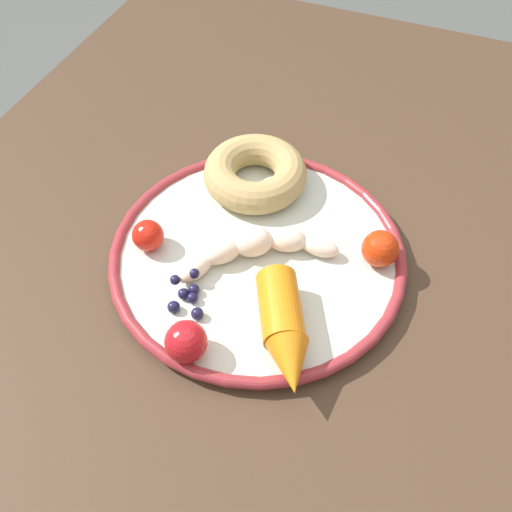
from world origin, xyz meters
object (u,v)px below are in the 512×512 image
at_px(donut, 255,173).
at_px(tomato_mid, 186,342).
at_px(tomato_near, 380,249).
at_px(banana, 256,247).
at_px(blueberry_pile, 187,296).
at_px(dining_table, 297,323).
at_px(tomato_far, 148,236).
at_px(plate, 256,258).
at_px(carrot_orange, 286,331).

height_order(donut, tomato_mid, tomato_mid).
height_order(tomato_near, tomato_mid, same).
height_order(banana, blueberry_pile, banana).
relative_size(dining_table, tomato_far, 32.34).
bearing_deg(donut, banana, 22.08).
relative_size(blueberry_pile, tomato_near, 1.29).
bearing_deg(donut, tomato_far, -28.52).
bearing_deg(blueberry_pile, dining_table, 131.53).
relative_size(banana, tomato_mid, 3.70).
distance_m(tomato_mid, tomato_far, 0.14).
xyz_separation_m(blueberry_pile, tomato_far, (-0.05, -0.07, 0.01)).
bearing_deg(dining_table, plate, -84.99).
height_order(plate, donut, donut).
bearing_deg(banana, carrot_orange, 36.43).
relative_size(dining_table, donut, 9.18).
height_order(tomato_mid, tomato_far, tomato_mid).
bearing_deg(blueberry_pile, tomato_near, 126.30).
xyz_separation_m(carrot_orange, blueberry_pile, (-0.01, -0.10, -0.01)).
distance_m(blueberry_pile, tomato_mid, 0.06).
bearing_deg(plate, tomato_mid, -6.89).
bearing_deg(tomato_mid, banana, 173.48).
distance_m(dining_table, tomato_far, 0.20).
bearing_deg(carrot_orange, plate, -143.56).
relative_size(dining_table, tomato_mid, 27.52).
distance_m(carrot_orange, blueberry_pile, 0.10).
xyz_separation_m(banana, donut, (-0.10, -0.04, 0.01)).
height_order(blueberry_pile, tomato_mid, tomato_mid).
height_order(dining_table, blueberry_pile, blueberry_pile).
distance_m(dining_table, donut, 0.18).
bearing_deg(banana, tomato_mid, -6.52).
distance_m(plate, tomato_near, 0.13).
distance_m(plate, banana, 0.02).
xyz_separation_m(dining_table, blueberry_pile, (0.08, -0.09, 0.11)).
bearing_deg(dining_table, tomato_near, 118.10).
bearing_deg(blueberry_pile, tomato_far, -125.31).
xyz_separation_m(banana, tomato_near, (-0.04, 0.12, 0.01)).
xyz_separation_m(banana, carrot_orange, (0.09, 0.06, 0.01)).
relative_size(tomato_near, tomato_far, 1.15).
bearing_deg(dining_table, carrot_orange, 8.45).
relative_size(dining_table, blueberry_pile, 21.82).
bearing_deg(blueberry_pile, donut, 179.55).
bearing_deg(blueberry_pile, banana, 152.31).
height_order(carrot_orange, tomato_far, carrot_orange).
xyz_separation_m(dining_table, banana, (0.00, -0.05, 0.12)).
bearing_deg(plate, dining_table, 95.01).
distance_m(donut, tomato_near, 0.17).
height_order(plate, tomato_near, tomato_near).
bearing_deg(blueberry_pile, carrot_orange, 84.93).
distance_m(blueberry_pile, tomato_near, 0.20).
xyz_separation_m(dining_table, tomato_far, (0.03, -0.16, 0.12)).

